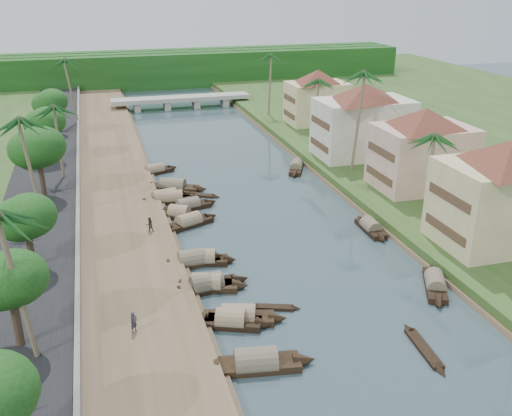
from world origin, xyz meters
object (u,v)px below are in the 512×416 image
object	(u,v)px
bridge	(181,100)
building_near	(505,191)
person_near	(134,322)
sampan_0	(256,363)
sampan_1	(231,321)

from	to	relation	value
bridge	building_near	world-z (taller)	building_near
bridge	person_near	bearing A→B (deg)	-101.60
bridge	sampan_0	bearing A→B (deg)	-95.73
bridge	person_near	xyz separation A→B (m)	(-16.23, -79.11, -0.09)
sampan_1	person_near	distance (m)	7.39
person_near	building_near	bearing A→B (deg)	-31.62
building_near	sampan_1	xyz separation A→B (m)	(-27.94, -5.18, -5.97)
sampan_0	person_near	xyz separation A→B (m)	(-7.73, 5.58, 1.21)
sampan_1	person_near	xyz separation A→B (m)	(-7.29, 0.06, 1.22)
sampan_0	person_near	bearing A→B (deg)	152.86
building_near	bridge	bearing A→B (deg)	104.39
bridge	person_near	size ratio (longest dim) A/B	16.84
bridge	building_near	bearing A→B (deg)	-75.61
sampan_0	person_near	size ratio (longest dim) A/B	5.29
bridge	building_near	size ratio (longest dim) A/B	1.89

